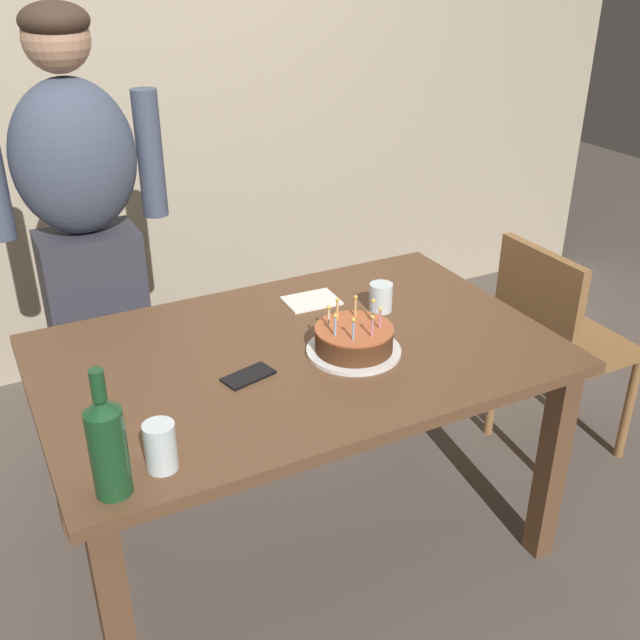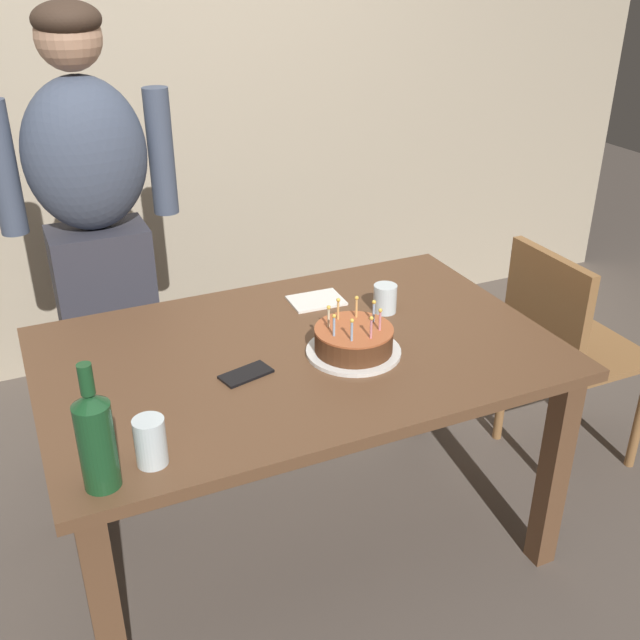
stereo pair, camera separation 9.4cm
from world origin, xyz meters
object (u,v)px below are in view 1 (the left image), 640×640
(birthday_cake, at_px, (354,341))
(water_glass_near, at_px, (381,297))
(cell_phone, at_px, (248,376))
(dining_chair, at_px, (552,336))
(person_man_bearded, at_px, (87,245))
(napkin_stack, at_px, (311,301))
(wine_bottle, at_px, (107,445))
(water_glass_far, at_px, (161,446))

(birthday_cake, xyz_separation_m, water_glass_near, (0.22, 0.20, 0.01))
(water_glass_near, xyz_separation_m, cell_phone, (-0.54, -0.19, -0.04))
(dining_chair, bearing_deg, person_man_bearded, 62.39)
(water_glass_near, bearing_deg, dining_chair, -7.79)
(dining_chair, bearing_deg, napkin_stack, 73.64)
(wine_bottle, bearing_deg, water_glass_far, 15.33)
(wine_bottle, distance_m, dining_chair, 1.76)
(napkin_stack, relative_size, dining_chair, 0.20)
(water_glass_near, xyz_separation_m, wine_bottle, (-0.99, -0.50, 0.08))
(birthday_cake, relative_size, wine_bottle, 0.90)
(birthday_cake, distance_m, person_man_bearded, 1.05)
(napkin_stack, bearing_deg, wine_bottle, -140.92)
(napkin_stack, height_order, dining_chair, dining_chair)
(birthday_cake, distance_m, wine_bottle, 0.83)
(person_man_bearded, bearing_deg, dining_chair, 152.39)
(water_glass_far, bearing_deg, napkin_stack, 42.09)
(birthday_cake, distance_m, water_glass_far, 0.70)
(water_glass_near, bearing_deg, cell_phone, -160.59)
(person_man_bearded, bearing_deg, birthday_cake, 122.81)
(napkin_stack, distance_m, dining_chair, 0.93)
(birthday_cake, distance_m, dining_chair, 0.95)
(napkin_stack, bearing_deg, water_glass_near, -42.73)
(wine_bottle, xyz_separation_m, napkin_stack, (0.81, 0.66, -0.12))
(birthday_cake, bearing_deg, napkin_stack, 83.17)
(person_man_bearded, bearing_deg, napkin_stack, 139.72)
(water_glass_near, height_order, napkin_stack, water_glass_near)
(cell_phone, relative_size, dining_chair, 0.17)
(wine_bottle, distance_m, cell_phone, 0.55)
(napkin_stack, bearing_deg, water_glass_far, -137.91)
(water_glass_far, bearing_deg, birthday_cake, 22.12)
(birthday_cake, bearing_deg, person_man_bearded, 122.81)
(cell_phone, height_order, napkin_stack, same)
(water_glass_near, distance_m, dining_chair, 0.75)
(water_glass_near, bearing_deg, wine_bottle, -153.05)
(birthday_cake, bearing_deg, dining_chair, 6.85)
(water_glass_far, height_order, dining_chair, dining_chair)
(cell_phone, bearing_deg, water_glass_far, -153.73)
(napkin_stack, bearing_deg, dining_chair, -16.36)
(water_glass_near, height_order, dining_chair, dining_chair)
(birthday_cake, height_order, person_man_bearded, person_man_bearded)
(birthday_cake, bearing_deg, wine_bottle, -158.88)
(wine_bottle, relative_size, dining_chair, 0.36)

